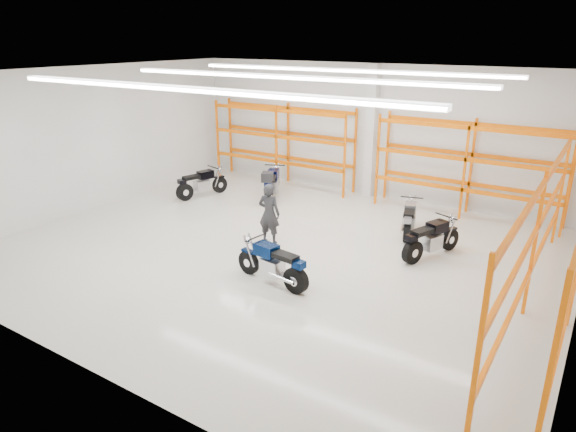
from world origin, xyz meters
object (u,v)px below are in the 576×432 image
Objects in this scene: motorcycle_back_c at (409,219)px; structural_column at (371,132)px; motorcycle_back_b at (271,184)px; standing_man at (269,214)px; motorcycle_back_a at (200,184)px; motorcycle_main at (274,265)px; motorcycle_back_d at (430,240)px.

structural_column is (-2.54, 2.85, 1.80)m from motorcycle_back_c.
motorcycle_back_b reaches higher than motorcycle_back_c.
motorcycle_back_c is 4.00m from standing_man.
structural_column is (0.43, 5.50, 1.41)m from standing_man.
motorcycle_back_a is 4.93m from standing_man.
motorcycle_back_a reaches higher than motorcycle_back_c.
motorcycle_main reaches higher than motorcycle_back_a.
motorcycle_back_c is at bearing 128.55° from motorcycle_back_d.
structural_column is (-3.54, 4.11, 1.78)m from motorcycle_back_d.
motorcycle_back_b is 1.27× the size of standing_man.
standing_man is 0.37× the size of structural_column.
motorcycle_main is 1.23× the size of standing_man.
motorcycle_back_a is at bearing -35.51° from standing_man.
standing_man is at bearing -160.79° from motorcycle_back_d.
motorcycle_back_d is at bearing -5.17° from motorcycle_back_a.
motorcycle_back_b reaches higher than motorcycle_back_a.
standing_man is at bearing -25.87° from motorcycle_back_a.
motorcycle_main is at bearing -81.79° from structural_column.
motorcycle_back_b is at bearing 26.82° from motorcycle_back_a.
structural_column is at bearing 98.21° from motorcycle_main.
motorcycle_back_a is at bearing 145.20° from motorcycle_main.
motorcycle_back_b reaches higher than motorcycle_main.
motorcycle_back_a is at bearing -145.41° from structural_column.
motorcycle_back_d reaches higher than motorcycle_back_a.
standing_man is at bearing 127.38° from motorcycle_main.
motorcycle_main is 7.23m from motorcycle_back_a.
motorcycle_back_b is 5.19m from motorcycle_back_c.
motorcycle_back_d is (6.16, -1.89, -0.08)m from motorcycle_back_b.
motorcycle_main is 0.97× the size of motorcycle_back_b.
standing_man reaches higher than motorcycle_back_d.
motorcycle_back_d is 0.44× the size of structural_column.
motorcycle_back_c is (5.15, -0.63, -0.10)m from motorcycle_back_b.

